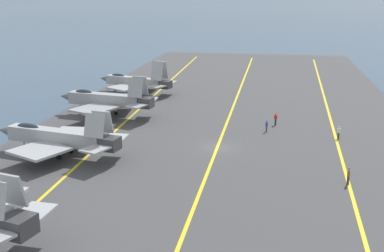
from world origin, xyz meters
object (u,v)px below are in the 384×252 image
parked_jet_third (106,100)px  crew_white_vest (339,132)px  crew_red_vest (276,119)px  parked_jet_second (58,137)px  crew_blue_vest (267,125)px  crew_brown_vest (349,175)px  parked_jet_fourth (136,81)px

parked_jet_third → crew_white_vest: 34.22m
crew_white_vest → crew_red_vest: bearing=57.4°
parked_jet_second → parked_jet_third: size_ratio=1.06×
parked_jet_third → crew_blue_vest: size_ratio=9.47×
crew_white_vest → crew_brown_vest: size_ratio=0.96×
parked_jet_second → crew_red_vest: 30.69m
parked_jet_second → crew_blue_vest: 27.73m
parked_jet_third → crew_blue_vest: bearing=-99.6°
crew_white_vest → crew_brown_vest: crew_brown_vest is taller
crew_white_vest → crew_red_vest: crew_red_vest is taller
parked_jet_fourth → crew_brown_vest: parked_jet_fourth is taller
parked_jet_second → crew_blue_vest: parked_jet_second is taller
parked_jet_third → crew_brown_vest: bearing=-123.1°
parked_jet_third → crew_white_vest: bearing=-99.6°
parked_jet_second → crew_blue_vest: bearing=-59.4°
crew_white_vest → crew_brown_vest: (-15.73, 0.85, 0.05)m
crew_red_vest → crew_brown_vest: size_ratio=1.00×
parked_jet_second → crew_white_vest: (12.52, -33.19, -1.33)m
parked_jet_third → crew_red_vest: 25.59m
parked_jet_third → crew_red_vest: size_ratio=8.84×
crew_red_vest → parked_jet_fourth: bearing=55.7°
parked_jet_fourth → crew_brown_vest: size_ratio=8.74×
crew_blue_vest → parked_jet_fourth: bearing=49.3°
crew_red_vest → crew_brown_vest: (-20.95, -7.32, 0.00)m
parked_jet_fourth → crew_blue_vest: parked_jet_fourth is taller
parked_jet_fourth → crew_red_vest: bearing=-124.3°
crew_blue_vest → crew_white_vest: bearing=-99.7°
crew_red_vest → crew_brown_vest: crew_brown_vest is taller
crew_blue_vest → parked_jet_second: bearing=120.6°
parked_jet_third → parked_jet_fourth: bearing=1.5°
parked_jet_second → parked_jet_third: bearing=1.6°
parked_jet_fourth → crew_blue_vest: 32.74m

